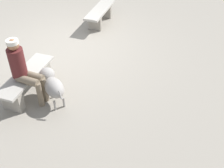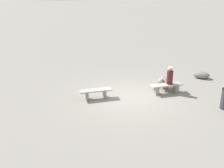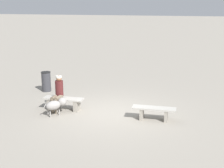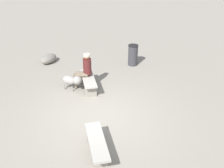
# 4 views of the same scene
# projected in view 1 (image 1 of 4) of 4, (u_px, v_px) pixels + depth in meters

# --- Properties ---
(ground) EXTENTS (210.00, 210.00, 0.06)m
(ground) POSITION_uv_depth(u_px,v_px,m) (67.00, 49.00, 7.34)
(ground) COLOR gray
(bench_left) EXTENTS (1.53, 0.53, 0.45)m
(bench_left) POSITION_uv_depth(u_px,v_px,m) (100.00, 13.00, 8.24)
(bench_left) COLOR gray
(bench_left) RESTS_ON ground
(bench_right) EXTENTS (1.57, 0.56, 0.47)m
(bench_right) POSITION_uv_depth(u_px,v_px,m) (27.00, 81.00, 5.76)
(bench_right) COLOR gray
(bench_right) RESTS_ON ground
(seated_person) EXTENTS (0.32, 0.66, 1.33)m
(seated_person) POSITION_uv_depth(u_px,v_px,m) (23.00, 68.00, 5.33)
(seated_person) COLOR #511E1E
(seated_person) RESTS_ON ground
(dog) EXTENTS (0.67, 0.77, 0.61)m
(dog) POSITION_uv_depth(u_px,v_px,m) (52.00, 84.00, 5.52)
(dog) COLOR gray
(dog) RESTS_ON ground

